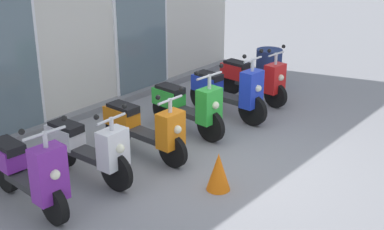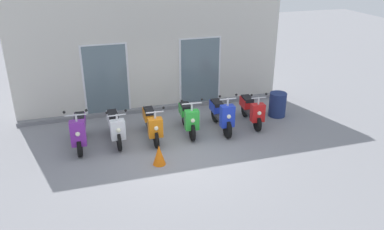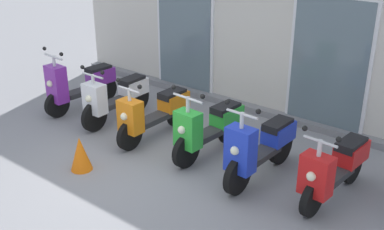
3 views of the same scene
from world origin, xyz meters
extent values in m
plane|color=gray|center=(0.00, 0.00, 0.00)|extent=(40.00, 40.00, 0.00)
cube|color=beige|center=(0.00, 3.20, 1.96)|extent=(8.59, 0.30, 3.91)
cube|color=slate|center=(0.00, 2.95, 0.06)|extent=(8.59, 0.20, 0.12)
cube|color=silver|center=(-1.53, 3.03, 1.15)|extent=(1.42, 0.04, 2.30)
cube|color=slate|center=(-1.53, 3.01, 1.15)|extent=(1.30, 0.02, 2.22)
cube|color=silver|center=(1.53, 3.03, 1.15)|extent=(1.42, 0.04, 2.30)
cube|color=slate|center=(1.53, 3.01, 1.15)|extent=(1.30, 0.02, 2.22)
cylinder|color=black|center=(-2.52, 0.53, 0.24)|extent=(0.14, 0.48, 0.48)
cylinder|color=black|center=(-2.44, 1.64, 0.24)|extent=(0.14, 0.48, 0.48)
cube|color=#2D2D30|center=(-2.48, 1.08, 0.34)|extent=(0.31, 0.71, 0.09)
cube|color=purple|center=(-2.52, 0.57, 0.63)|extent=(0.40, 0.27, 0.67)
sphere|color=#F2EFCC|center=(-2.53, 0.44, 0.67)|extent=(0.12, 0.12, 0.12)
cube|color=purple|center=(-2.45, 1.54, 0.55)|extent=(0.34, 0.54, 0.28)
cube|color=black|center=(-2.45, 1.50, 0.69)|extent=(0.29, 0.50, 0.11)
cylinder|color=silver|center=(-2.52, 0.57, 1.06)|extent=(0.06, 0.06, 0.21)
cylinder|color=silver|center=(-2.52, 0.57, 1.14)|extent=(0.53, 0.07, 0.04)
sphere|color=black|center=(-2.25, 0.55, 1.24)|extent=(0.07, 0.07, 0.07)
sphere|color=black|center=(-2.78, 0.58, 1.24)|extent=(0.07, 0.07, 0.07)
cylinder|color=black|center=(-1.52, 0.55, 0.26)|extent=(0.10, 0.53, 0.53)
cylinder|color=black|center=(-1.55, 1.64, 0.26)|extent=(0.10, 0.53, 0.53)
cube|color=#2D2D30|center=(-1.53, 1.09, 0.36)|extent=(0.28, 0.69, 0.09)
cube|color=white|center=(-1.52, 0.59, 0.59)|extent=(0.39, 0.25, 0.52)
sphere|color=#F2EFCC|center=(-1.51, 0.46, 0.63)|extent=(0.12, 0.12, 0.12)
cube|color=white|center=(-1.54, 1.54, 0.51)|extent=(0.31, 0.53, 0.28)
cube|color=black|center=(-1.54, 1.50, 0.65)|extent=(0.27, 0.49, 0.11)
cylinder|color=silver|center=(-1.52, 0.59, 0.92)|extent=(0.06, 0.06, 0.19)
cylinder|color=silver|center=(-1.52, 0.59, 1.00)|extent=(0.48, 0.05, 0.04)
sphere|color=black|center=(-1.28, 0.59, 1.10)|extent=(0.07, 0.07, 0.07)
sphere|color=black|center=(-1.76, 0.58, 1.10)|extent=(0.07, 0.07, 0.07)
cylinder|color=black|center=(-0.54, 0.42, 0.25)|extent=(0.10, 0.49, 0.49)
cylinder|color=black|center=(-0.52, 1.58, 0.25)|extent=(0.10, 0.49, 0.49)
cube|color=#2D2D30|center=(-0.53, 1.00, 0.35)|extent=(0.28, 0.72, 0.09)
cube|color=orange|center=(-0.54, 0.46, 0.57)|extent=(0.39, 0.25, 0.52)
sphere|color=#F2EFCC|center=(-0.55, 0.33, 0.61)|extent=(0.12, 0.12, 0.12)
cube|color=orange|center=(-0.52, 1.48, 0.51)|extent=(0.31, 0.53, 0.28)
cube|color=black|center=(-0.52, 1.44, 0.65)|extent=(0.27, 0.49, 0.11)
cylinder|color=silver|center=(-0.54, 0.46, 0.92)|extent=(0.06, 0.06, 0.22)
cylinder|color=silver|center=(-0.54, 0.46, 1.01)|extent=(0.47, 0.05, 0.04)
sphere|color=black|center=(-0.31, 0.46, 1.11)|extent=(0.07, 0.07, 0.07)
sphere|color=black|center=(-0.78, 0.47, 1.11)|extent=(0.07, 0.07, 0.07)
cylinder|color=black|center=(0.50, 0.55, 0.26)|extent=(0.13, 0.52, 0.52)
cylinder|color=black|center=(0.58, 1.60, 0.26)|extent=(0.13, 0.52, 0.52)
cube|color=#2D2D30|center=(0.54, 1.07, 0.36)|extent=(0.31, 0.67, 0.09)
cube|color=green|center=(0.51, 0.59, 0.60)|extent=(0.40, 0.27, 0.56)
sphere|color=#F2EFCC|center=(0.50, 0.46, 0.64)|extent=(0.12, 0.12, 0.12)
cube|color=green|center=(0.57, 1.50, 0.53)|extent=(0.34, 0.54, 0.28)
cube|color=black|center=(0.57, 1.46, 0.67)|extent=(0.29, 0.50, 0.11)
cylinder|color=silver|center=(0.51, 0.59, 0.98)|extent=(0.06, 0.06, 0.25)
cylinder|color=silver|center=(0.51, 0.59, 1.08)|extent=(0.55, 0.08, 0.04)
sphere|color=black|center=(0.78, 0.57, 1.18)|extent=(0.07, 0.07, 0.07)
sphere|color=black|center=(0.23, 0.61, 1.18)|extent=(0.07, 0.07, 0.07)
cylinder|color=black|center=(1.50, 0.41, 0.27)|extent=(0.12, 0.54, 0.54)
cylinder|color=black|center=(1.54, 1.52, 0.27)|extent=(0.12, 0.54, 0.54)
cube|color=#2D2D30|center=(1.52, 0.97, 0.37)|extent=(0.29, 0.70, 0.09)
cube|color=#1E38C6|center=(1.50, 0.45, 0.64)|extent=(0.39, 0.25, 0.63)
sphere|color=#F2EFCC|center=(1.49, 0.32, 0.68)|extent=(0.12, 0.12, 0.12)
cube|color=#1E38C6|center=(1.53, 1.42, 0.54)|extent=(0.32, 0.53, 0.28)
cube|color=black|center=(1.53, 1.38, 0.68)|extent=(0.28, 0.49, 0.11)
cylinder|color=silver|center=(1.50, 0.45, 1.05)|extent=(0.06, 0.06, 0.24)
cylinder|color=silver|center=(1.50, 0.45, 1.15)|extent=(0.47, 0.05, 0.04)
sphere|color=black|center=(1.73, 0.45, 1.25)|extent=(0.07, 0.07, 0.07)
sphere|color=black|center=(1.26, 0.46, 1.25)|extent=(0.07, 0.07, 0.07)
cylinder|color=black|center=(2.50, 0.56, 0.23)|extent=(0.13, 0.47, 0.47)
cylinder|color=black|center=(2.59, 1.64, 0.23)|extent=(0.13, 0.47, 0.47)
cube|color=#2D2D30|center=(2.54, 1.10, 0.33)|extent=(0.31, 0.69, 0.09)
cube|color=red|center=(2.50, 0.60, 0.56)|extent=(0.40, 0.27, 0.53)
sphere|color=#F2EFCC|center=(2.49, 0.47, 0.60)|extent=(0.12, 0.12, 0.12)
cube|color=red|center=(2.58, 1.54, 0.51)|extent=(0.34, 0.54, 0.28)
cube|color=black|center=(2.58, 1.50, 0.65)|extent=(0.30, 0.50, 0.11)
cylinder|color=silver|center=(2.50, 0.60, 0.92)|extent=(0.06, 0.06, 0.23)
cylinder|color=silver|center=(2.50, 0.60, 1.02)|extent=(0.44, 0.07, 0.04)
sphere|color=black|center=(2.72, 0.58, 1.12)|extent=(0.07, 0.07, 0.07)
sphere|color=black|center=(2.28, 0.62, 1.12)|extent=(0.07, 0.07, 0.07)
cone|color=orange|center=(-0.66, -0.47, 0.26)|extent=(0.32, 0.32, 0.52)
cylinder|color=navy|center=(3.58, 1.38, 0.38)|extent=(0.53, 0.53, 0.77)
camera|label=1|loc=(-5.60, -4.07, 3.43)|focal=49.09mm
camera|label=2|loc=(-2.33, -8.75, 5.02)|focal=36.50mm
camera|label=3|loc=(4.43, -4.29, 3.55)|focal=44.65mm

